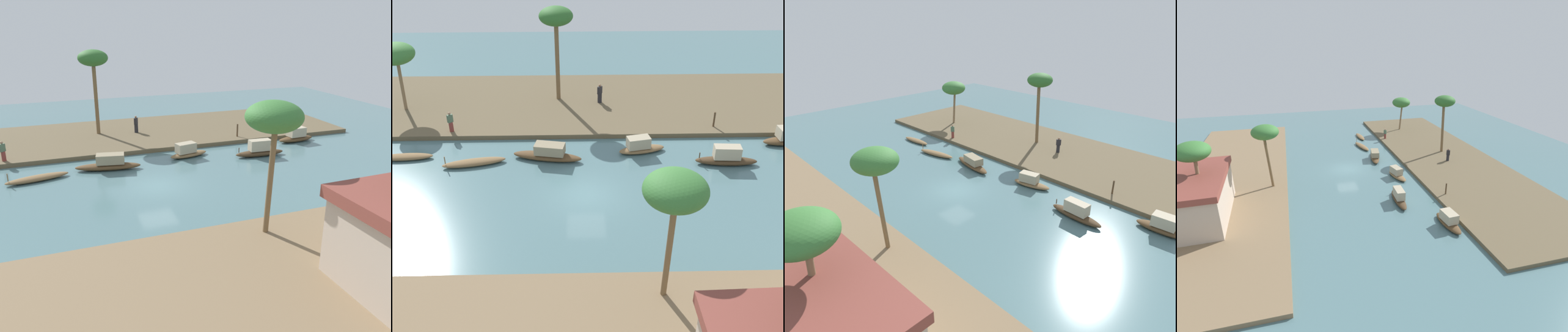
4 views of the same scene
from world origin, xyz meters
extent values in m
plane|color=slate|center=(0.00, 0.00, 0.00)|extent=(70.02, 70.02, 0.00)
cube|color=brown|center=(0.00, -13.40, 0.18)|extent=(43.22, 12.19, 0.36)
ellipsoid|color=brown|center=(7.66, -3.75, 0.20)|extent=(4.41, 1.81, 0.40)
cylinder|color=brown|center=(9.51, -3.35, 0.64)|extent=(0.07, 0.07, 0.55)
ellipsoid|color=#47331E|center=(-9.74, -3.46, 0.25)|extent=(4.30, 1.24, 0.51)
cube|color=tan|center=(-9.72, -3.46, 0.95)|extent=(1.85, 0.93, 0.88)
cylinder|color=#47331E|center=(-7.88, -3.56, 0.66)|extent=(0.07, 0.07, 0.41)
ellipsoid|color=brown|center=(12.64, -4.62, 0.19)|extent=(3.91, 1.12, 0.37)
ellipsoid|color=brown|center=(-4.11, -5.26, 0.21)|extent=(3.51, 1.75, 0.43)
cube|color=tan|center=(-3.84, -5.20, 0.82)|extent=(1.76, 1.21, 0.79)
ellipsoid|color=brown|center=(2.64, -4.36, 0.26)|extent=(5.00, 1.98, 0.52)
cube|color=gray|center=(2.44, -4.32, 0.87)|extent=(2.21, 1.38, 0.70)
cylinder|color=brown|center=(10.07, -8.12, 0.74)|extent=(0.46, 0.46, 0.77)
cube|color=#4C664C|center=(10.07, -8.12, 1.43)|extent=(0.46, 0.44, 0.61)
sphere|color=#9E7556|center=(10.07, -8.12, 1.84)|extent=(0.21, 0.21, 0.21)
cylinder|color=#232328|center=(-1.42, -13.14, 0.76)|extent=(0.50, 0.50, 0.80)
cube|color=#232328|center=(-1.42, -13.14, 1.48)|extent=(0.45, 0.51, 0.63)
sphere|color=#9E7556|center=(-1.42, -13.14, 1.90)|extent=(0.22, 0.22, 0.22)
cylinder|color=#4C3823|center=(-10.04, -8.45, 0.96)|extent=(0.14, 0.14, 1.19)
cylinder|color=brown|center=(2.10, -13.90, 3.64)|extent=(0.35, 0.59, 6.57)
ellipsoid|color=#2D6628|center=(2.10, -13.90, 7.47)|extent=(2.73, 2.73, 1.50)
cylinder|color=#7F6647|center=(14.73, -12.36, 2.40)|extent=(0.27, 0.59, 4.08)
ellipsoid|color=#387533|center=(14.73, -12.36, 5.04)|extent=(3.03, 3.03, 1.67)
cylinder|color=brown|center=(-3.48, 8.91, 3.12)|extent=(0.28, 0.57, 5.52)
ellipsoid|color=#387533|center=(-3.48, 8.91, 6.43)|extent=(2.76, 2.76, 1.52)
camera|label=1|loc=(6.29, 25.15, 10.60)|focal=37.48mm
camera|label=2|loc=(0.49, 25.27, 17.77)|focal=45.07mm
camera|label=3|loc=(-21.22, 17.72, 14.35)|focal=32.79mm
camera|label=4|loc=(-36.26, 6.41, 15.34)|focal=29.11mm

